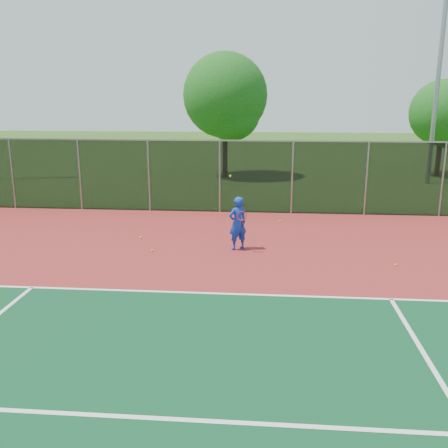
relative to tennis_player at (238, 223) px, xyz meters
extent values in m
plane|color=#294F16|center=(1.94, -6.76, -0.88)|extent=(120.00, 120.00, 0.00)
cube|color=maroon|center=(1.94, -4.76, -0.87)|extent=(30.00, 20.00, 0.02)
cube|color=white|center=(3.94, -3.76, -0.85)|extent=(22.00, 0.10, 0.00)
cube|color=black|center=(1.94, 5.24, 0.64)|extent=(30.00, 0.04, 3.00)
cube|color=gray|center=(1.94, 5.24, 2.14)|extent=(30.00, 0.06, 0.06)
imported|color=#1234AC|center=(0.00, 0.00, 0.00)|extent=(0.75, 0.68, 1.71)
cylinder|color=black|center=(0.15, -0.25, 0.02)|extent=(0.03, 0.15, 0.27)
torus|color=#A51414|center=(0.15, -0.35, 0.32)|extent=(0.30, 0.13, 0.29)
sphere|color=#C4E61A|center=(-0.25, 0.10, 1.49)|extent=(0.07, 0.07, 0.07)
sphere|color=#C4E61A|center=(-2.67, -0.48, -0.82)|extent=(0.07, 0.07, 0.07)
sphere|color=#C4E61A|center=(4.65, -1.24, -0.82)|extent=(0.07, 0.07, 0.07)
sphere|color=#C4E61A|center=(1.43, 3.70, -0.82)|extent=(0.07, 0.07, 0.07)
sphere|color=#C4E61A|center=(-3.40, 0.93, -0.82)|extent=(0.07, 0.07, 0.07)
cylinder|color=gray|center=(9.91, 13.28, 5.35)|extent=(0.24, 0.24, 12.45)
cylinder|color=#322212|center=(-1.64, 14.80, 0.52)|extent=(0.30, 0.30, 2.80)
sphere|color=#155116|center=(-1.64, 14.80, 3.94)|extent=(4.97, 4.97, 4.97)
sphere|color=#155116|center=(-1.24, 14.50, 3.00)|extent=(3.42, 3.42, 3.42)
cylinder|color=#322212|center=(11.34, 16.23, 0.23)|extent=(0.30, 0.30, 2.21)
sphere|color=#155116|center=(11.34, 16.23, 2.93)|extent=(3.93, 3.93, 3.93)
camera|label=1|loc=(0.87, -15.26, 3.92)|focal=40.00mm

